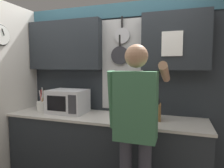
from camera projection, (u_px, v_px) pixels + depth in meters
base_cabinet_counter at (103, 150)px, 2.55m from camera, size 2.48×0.63×0.89m
back_wall_unit at (110, 70)px, 2.72m from camera, size 3.05×0.22×2.34m
microwave at (68, 101)px, 2.68m from camera, size 0.49×0.38×0.31m
knife_block at (156, 112)px, 2.31m from camera, size 0.12×0.16×0.27m
utensil_crock at (41, 105)px, 2.83m from camera, size 0.13×0.13×0.33m
person at (136, 120)px, 1.84m from camera, size 0.54×0.66×1.71m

